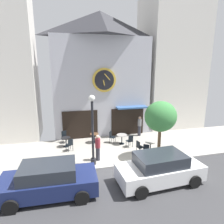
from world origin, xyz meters
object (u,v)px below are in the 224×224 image
(pedestrian_grey, at_px, (139,126))
(cafe_table_center_left, at_px, (66,140))
(cafe_table_near_door, at_px, (150,144))
(street_tree, at_px, (161,117))
(cafe_chair_near_lamp, at_px, (139,146))
(street_lamp, at_px, (93,130))
(cafe_table_near_curb, at_px, (94,136))
(cafe_chair_outer, at_px, (112,136))
(parked_car_white, at_px, (160,169))
(cafe_chair_by_entrance, at_px, (130,140))
(parked_car_navy, at_px, (49,180))
(cafe_chair_facing_wall, at_px, (65,136))
(cafe_chair_left_end, at_px, (146,149))
(cafe_table_leftmost, at_px, (122,137))
(cafe_chair_corner, at_px, (70,144))
(pedestrian_maroon, at_px, (98,147))

(pedestrian_grey, bearing_deg, cafe_table_center_left, -171.32)
(cafe_table_near_door, bearing_deg, cafe_table_center_left, 157.88)
(street_tree, height_order, cafe_chair_near_lamp, street_tree)
(street_lamp, xyz_separation_m, cafe_table_near_curb, (0.59, 3.34, -1.64))
(cafe_chair_outer, height_order, parked_car_white, parked_car_white)
(cafe_chair_by_entrance, bearing_deg, cafe_table_near_curb, 148.18)
(street_lamp, bearing_deg, parked_car_navy, -134.49)
(cafe_chair_near_lamp, bearing_deg, cafe_chair_facing_wall, 146.23)
(cafe_table_near_curb, distance_m, cafe_chair_outer, 1.32)
(cafe_table_center_left, height_order, cafe_chair_left_end, cafe_chair_left_end)
(street_lamp, bearing_deg, parked_car_white, -42.16)
(cafe_chair_facing_wall, relative_size, pedestrian_grey, 0.54)
(street_tree, distance_m, cafe_table_leftmost, 3.87)
(cafe_chair_facing_wall, xyz_separation_m, cafe_chair_outer, (3.51, -0.92, 0.00))
(street_lamp, bearing_deg, cafe_chair_by_entrance, 32.15)
(parked_car_white, bearing_deg, street_tree, 63.85)
(cafe_chair_left_end, height_order, parked_car_navy, parked_car_navy)
(cafe_chair_left_end, height_order, pedestrian_grey, pedestrian_grey)
(cafe_chair_near_lamp, bearing_deg, parked_car_navy, -150.82)
(cafe_table_center_left, distance_m, cafe_table_near_curb, 2.16)
(cafe_chair_outer, distance_m, cafe_chair_by_entrance, 1.59)
(cafe_table_leftmost, distance_m, cafe_table_near_door, 2.36)
(street_tree, xyz_separation_m, cafe_table_near_curb, (-3.63, 3.47, -2.23))
(cafe_table_center_left, height_order, parked_car_white, parked_car_white)
(cafe_table_leftmost, xyz_separation_m, cafe_chair_corner, (-3.86, -0.37, -0.01))
(pedestrian_maroon, height_order, pedestrian_grey, same)
(cafe_chair_facing_wall, height_order, cafe_chair_near_lamp, same)
(street_tree, bearing_deg, parked_car_navy, -160.86)
(cafe_table_leftmost, distance_m, parked_car_white, 5.31)
(cafe_chair_facing_wall, height_order, cafe_chair_outer, same)
(cafe_table_center_left, bearing_deg, pedestrian_maroon, -54.19)
(cafe_table_leftmost, xyz_separation_m, cafe_chair_facing_wall, (-4.20, 1.34, -0.01))
(pedestrian_grey, bearing_deg, pedestrian_maroon, -139.54)
(street_lamp, distance_m, parked_car_white, 4.23)
(cafe_chair_near_lamp, xyz_separation_m, pedestrian_maroon, (-2.86, -0.26, 0.33))
(cafe_table_center_left, xyz_separation_m, cafe_chair_facing_wall, (-0.09, 0.87, 0.04))
(street_tree, xyz_separation_m, cafe_table_leftmost, (-1.65, 2.74, -2.19))
(cafe_chair_corner, bearing_deg, cafe_table_near_door, -15.08)
(street_tree, relative_size, cafe_chair_by_entrance, 4.11)
(cafe_table_near_curb, bearing_deg, cafe_table_near_door, -36.27)
(cafe_table_near_door, height_order, parked_car_white, parked_car_white)
(cafe_chair_by_entrance, bearing_deg, parked_car_navy, -141.27)
(pedestrian_grey, height_order, parked_car_navy, pedestrian_grey)
(cafe_chair_corner, bearing_deg, pedestrian_grey, 16.87)
(cafe_chair_by_entrance, relative_size, pedestrian_maroon, 0.54)
(cafe_table_near_curb, height_order, cafe_table_near_door, cafe_table_near_door)
(cafe_chair_near_lamp, height_order, parked_car_white, parked_car_white)
(street_tree, height_order, cafe_table_near_door, street_tree)
(cafe_chair_near_lamp, height_order, cafe_chair_by_entrance, same)
(street_lamp, xyz_separation_m, street_tree, (4.22, -0.13, 0.59))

